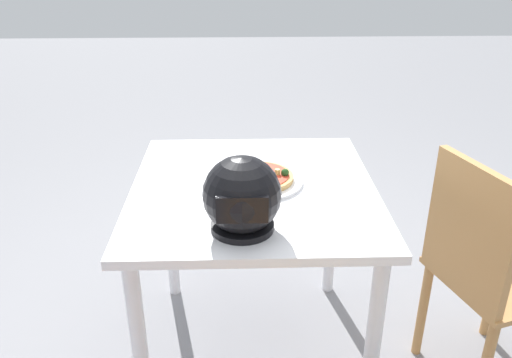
# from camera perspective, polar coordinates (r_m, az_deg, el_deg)

# --- Properties ---
(ground_plane) EXTENTS (14.00, 14.00, 0.00)m
(ground_plane) POSITION_cam_1_polar(r_m,az_deg,el_deg) (2.26, -0.24, -18.04)
(ground_plane) COLOR gray
(dining_table) EXTENTS (0.85, 0.91, 0.75)m
(dining_table) POSITION_cam_1_polar(r_m,az_deg,el_deg) (1.88, -0.27, -3.60)
(dining_table) COLOR white
(dining_table) RESTS_ON ground
(pizza_plate) EXTENTS (0.31, 0.31, 0.01)m
(pizza_plate) POSITION_cam_1_polar(r_m,az_deg,el_deg) (1.85, 0.27, -0.22)
(pizza_plate) COLOR white
(pizza_plate) RESTS_ON dining_table
(pizza) EXTENTS (0.25, 0.25, 0.05)m
(pizza) POSITION_cam_1_polar(r_m,az_deg,el_deg) (1.84, 0.33, 0.34)
(pizza) COLOR tan
(pizza) RESTS_ON pizza_plate
(motorcycle_helmet) EXTENTS (0.23, 0.23, 0.23)m
(motorcycle_helmet) POSITION_cam_1_polar(r_m,az_deg,el_deg) (1.52, -1.54, -1.91)
(motorcycle_helmet) COLOR black
(motorcycle_helmet) RESTS_ON dining_table
(chair_side) EXTENTS (0.50, 0.50, 0.90)m
(chair_side) POSITION_cam_1_polar(r_m,az_deg,el_deg) (1.99, 23.54, -8.83)
(chair_side) COLOR #B7844C
(chair_side) RESTS_ON ground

